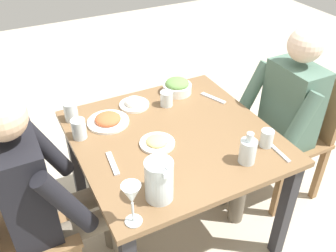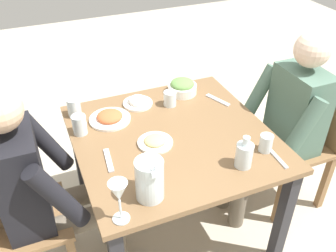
% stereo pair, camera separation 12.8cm
% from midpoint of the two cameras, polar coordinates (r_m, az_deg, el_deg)
% --- Properties ---
extents(ground_plane, '(8.00, 8.00, 0.00)m').
position_cam_midpoint_polar(ground_plane, '(2.40, -0.90, -14.92)').
color(ground_plane, '#B7AD99').
extents(dining_table, '(1.00, 1.00, 0.70)m').
position_cam_midpoint_polar(dining_table, '(1.98, -1.06, -3.71)').
color(dining_table, brown).
rests_on(dining_table, ground_plane).
extents(chair_near, '(0.40, 0.40, 0.87)m').
position_cam_midpoint_polar(chair_near, '(2.44, 18.24, -0.38)').
color(chair_near, olive).
rests_on(chair_near, ground_plane).
extents(chair_far, '(0.40, 0.40, 0.87)m').
position_cam_midpoint_polar(chair_far, '(1.91, -25.23, -14.27)').
color(chair_far, olive).
rests_on(chair_far, ground_plane).
extents(diner_near, '(0.48, 0.53, 1.17)m').
position_cam_midpoint_polar(diner_near, '(2.24, 15.10, 1.27)').
color(diner_near, '#4C6B5B').
rests_on(diner_near, ground_plane).
extents(diner_far, '(0.48, 0.53, 1.17)m').
position_cam_midpoint_polar(diner_far, '(1.80, -20.03, -9.55)').
color(diner_far, black).
rests_on(diner_far, ground_plane).
extents(water_pitcher, '(0.16, 0.12, 0.19)m').
position_cam_midpoint_polar(water_pitcher, '(1.52, -3.84, -8.41)').
color(water_pitcher, silver).
rests_on(water_pitcher, dining_table).
extents(salad_bowl, '(0.18, 0.18, 0.09)m').
position_cam_midpoint_polar(salad_bowl, '(2.26, -0.19, 6.11)').
color(salad_bowl, white).
rests_on(salad_bowl, dining_table).
extents(plate_rice_curry, '(0.23, 0.23, 0.05)m').
position_cam_midpoint_polar(plate_rice_curry, '(2.03, -11.05, 0.86)').
color(plate_rice_curry, white).
rests_on(plate_rice_curry, dining_table).
extents(plate_fries, '(0.18, 0.18, 0.04)m').
position_cam_midpoint_polar(plate_fries, '(1.84, -3.66, -2.56)').
color(plate_fries, white).
rests_on(plate_fries, dining_table).
extents(plate_yoghurt, '(0.17, 0.17, 0.06)m').
position_cam_midpoint_polar(plate_yoghurt, '(2.15, -6.96, 3.52)').
color(plate_yoghurt, white).
rests_on(plate_yoghurt, dining_table).
extents(water_glass_by_pitcher, '(0.07, 0.07, 0.09)m').
position_cam_midpoint_polar(water_glass_by_pitcher, '(2.13, -1.95, 4.22)').
color(water_glass_by_pitcher, silver).
rests_on(water_glass_by_pitcher, dining_table).
extents(water_glass_near_right, '(0.06, 0.06, 0.09)m').
position_cam_midpoint_polar(water_glass_near_right, '(1.86, 13.16, -1.91)').
color(water_glass_near_right, silver).
rests_on(water_glass_near_right, dining_table).
extents(water_glass_center, '(0.07, 0.07, 0.11)m').
position_cam_midpoint_polar(water_glass_center, '(2.08, -16.51, 2.10)').
color(water_glass_center, silver).
rests_on(water_glass_center, dining_table).
extents(water_glass_near_left, '(0.07, 0.07, 0.11)m').
position_cam_midpoint_polar(water_glass_near_left, '(1.93, -15.48, -0.48)').
color(water_glass_near_left, silver).
rests_on(water_glass_near_left, dining_table).
extents(wine_glass, '(0.08, 0.08, 0.20)m').
position_cam_midpoint_polar(wine_glass, '(1.40, -8.30, -10.77)').
color(wine_glass, silver).
rests_on(wine_glass, dining_table).
extents(oil_carafe, '(0.08, 0.08, 0.16)m').
position_cam_midpoint_polar(oil_carafe, '(1.74, 10.18, -4.03)').
color(oil_carafe, silver).
rests_on(oil_carafe, dining_table).
extents(fork_near, '(0.17, 0.04, 0.01)m').
position_cam_midpoint_polar(fork_near, '(1.76, -10.64, -5.74)').
color(fork_near, silver).
rests_on(fork_near, dining_table).
extents(knife_near, '(0.19, 0.03, 0.01)m').
position_cam_midpoint_polar(knife_near, '(1.86, 14.67, -3.75)').
color(knife_near, silver).
rests_on(knife_near, dining_table).
extents(fork_far, '(0.17, 0.09, 0.01)m').
position_cam_midpoint_polar(fork_far, '(2.22, 5.39, 4.31)').
color(fork_far, silver).
rests_on(fork_far, dining_table).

